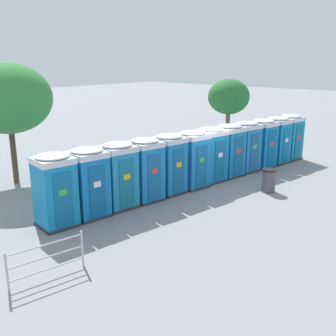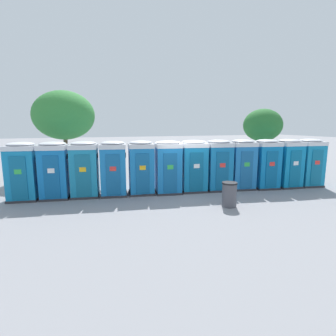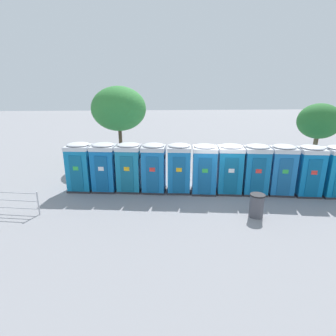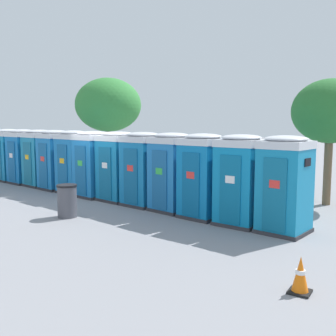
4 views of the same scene
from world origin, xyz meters
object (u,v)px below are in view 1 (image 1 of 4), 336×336
object	(u,v)px
portapotty_0	(55,190)
portapotty_2	(118,175)
portapotty_1	(89,182)
trash_can	(269,180)
portapotty_5	(192,159)
portapotty_10	(277,140)
portapotty_3	(146,169)
event_barrier	(47,258)
portapotty_8	(246,146)
portapotty_4	(169,164)
portapotty_7	(229,150)
portapotty_6	(211,154)
street_tree_0	(8,98)
street_tree_1	(229,97)
portapotty_9	(263,143)
portapotty_11	(290,137)

from	to	relation	value
portapotty_0	portapotty_2	bearing A→B (deg)	-6.49
portapotty_1	trash_can	bearing A→B (deg)	-28.33
portapotty_5	portapotty_10	world-z (taller)	same
portapotty_3	event_barrier	xyz separation A→B (m)	(-5.94, -2.18, -0.72)
portapotty_2	portapotty_8	world-z (taller)	same
portapotty_4	portapotty_7	world-z (taller)	same
portapotty_0	event_barrier	distance (m)	3.49
portapotty_0	event_barrier	world-z (taller)	portapotty_0
portapotty_6	street_tree_0	world-z (taller)	street_tree_0
portapotty_2	portapotty_5	size ratio (longest dim) A/B	1.00
street_tree_0	event_barrier	xyz separation A→B (m)	(-3.68, -8.29, -3.29)
portapotty_0	portapotty_4	world-z (taller)	same
portapotty_8	street_tree_1	xyz separation A→B (m)	(4.09, 3.68, 1.94)
portapotty_6	portapotty_7	distance (m)	1.29
portapotty_9	street_tree_1	size ratio (longest dim) A/B	0.59
portapotty_10	event_barrier	xyz separation A→B (m)	(-14.86, -0.89, -0.72)
trash_can	portapotty_5	bearing A→B (deg)	119.39
trash_can	portapotty_9	bearing A→B (deg)	31.86
street_tree_1	portapotty_3	bearing A→B (deg)	-164.82
portapotty_4	trash_can	size ratio (longest dim) A/B	2.55
portapotty_9	street_tree_1	xyz separation A→B (m)	(2.82, 3.95, 1.94)
portapotty_1	trash_can	distance (m)	7.67
portapotty_4	portapotty_9	distance (m)	6.44
portapotty_7	trash_can	distance (m)	2.88
portapotty_1	trash_can	world-z (taller)	portapotty_1
portapotty_5	portapotty_8	world-z (taller)	same
trash_can	portapotty_1	bearing A→B (deg)	151.67
street_tree_1	portapotty_5	bearing A→B (deg)	-157.76
trash_can	portapotty_10	bearing A→B (deg)	22.62
portapotty_11	street_tree_0	bearing A→B (deg)	148.74
portapotty_9	portapotty_8	bearing A→B (deg)	167.79
portapotty_9	street_tree_0	distance (m)	12.52
portapotty_6	portapotty_7	size ratio (longest dim) A/B	1.00
portapotty_1	portapotty_5	distance (m)	5.15
portapotty_8	portapotty_0	bearing A→B (deg)	172.49
portapotty_5	portapotty_0	bearing A→B (deg)	171.88
portapotty_3	portapotty_5	distance (m)	2.58
portapotty_11	street_tree_0	size ratio (longest dim) A/B	0.47
portapotty_2	portapotty_7	distance (m)	6.44
portapotty_10	portapotty_11	world-z (taller)	same
portapotty_4	portapotty_7	xyz separation A→B (m)	(3.83, -0.53, -0.00)
portapotty_7	portapotty_4	bearing A→B (deg)	172.08
portapotty_6	portapotty_8	distance (m)	2.58
portapotty_1	portapotty_3	bearing A→B (deg)	-7.73
portapotty_7	portapotty_10	world-z (taller)	same
portapotty_7	street_tree_0	world-z (taller)	street_tree_0
portapotty_1	portapotty_7	xyz separation A→B (m)	(7.66, -1.02, -0.00)
street_tree_0	street_tree_1	distance (m)	13.15
portapotty_2	portapotty_9	xyz separation A→B (m)	(8.92, -1.33, 0.00)
portapotty_7	street_tree_1	size ratio (longest dim) A/B	0.59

